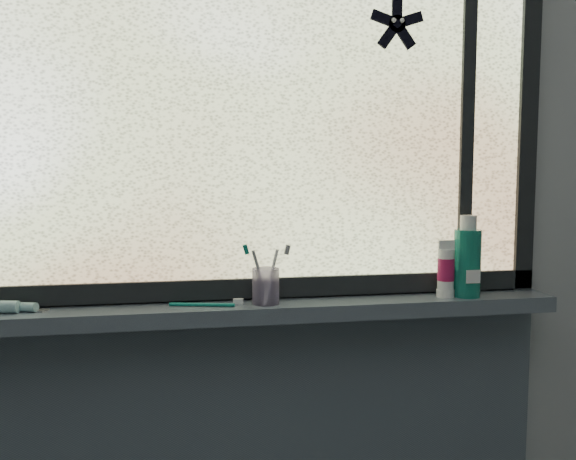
{
  "coord_description": "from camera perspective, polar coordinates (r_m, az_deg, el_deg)",
  "views": [
    {
      "loc": [
        -0.17,
        -0.33,
        1.36
      ],
      "look_at": [
        0.08,
        1.05,
        1.22
      ],
      "focal_mm": 40.0,
      "sensor_mm": 36.0,
      "label": 1
    }
  ],
  "objects": [
    {
      "name": "mouthwash_bottle",
      "position": [
        1.73,
        15.66,
        -2.25
      ],
      "size": [
        0.08,
        0.08,
        0.18
      ],
      "primitive_type": "cylinder",
      "rotation": [
        0.0,
        0.0,
        0.13
      ],
      "color": "teal",
      "rests_on": "windowsill"
    },
    {
      "name": "toothpaste_tube",
      "position": [
        1.63,
        -23.09,
        -6.28
      ],
      "size": [
        0.17,
        0.08,
        0.03
      ],
      "primitive_type": null,
      "rotation": [
        0.0,
        0.0,
        -0.27
      ],
      "color": "silver",
      "rests_on": "windowsill"
    },
    {
      "name": "frame_mullion",
      "position": [
        1.79,
        15.6,
        10.97
      ],
      "size": [
        0.03,
        0.03,
        1.0
      ],
      "primitive_type": "cube",
      "color": "black",
      "rests_on": "wall_back"
    },
    {
      "name": "starfish_sticker",
      "position": [
        1.73,
        9.65,
        17.62
      ],
      "size": [
        0.15,
        0.02,
        0.15
      ],
      "primitive_type": null,
      "color": "black",
      "rests_on": "window_pane"
    },
    {
      "name": "wall_back",
      "position": [
        1.65,
        -4.27,
        1.87
      ],
      "size": [
        3.0,
        0.01,
        2.5
      ],
      "primitive_type": "cube",
      "color": "#9EA3A8",
      "rests_on": "ground"
    },
    {
      "name": "windowsill",
      "position": [
        1.61,
        -3.92,
        -7.23
      ],
      "size": [
        1.62,
        0.14,
        0.04
      ],
      "primitive_type": "cube",
      "color": "#47525F",
      "rests_on": "wall_back"
    },
    {
      "name": "frame_bottom",
      "position": [
        1.64,
        -4.12,
        -5.16
      ],
      "size": [
        1.6,
        0.03,
        0.05
      ],
      "primitive_type": "cube",
      "color": "black",
      "rests_on": "windowsill"
    },
    {
      "name": "toothbrush_cup",
      "position": [
        1.59,
        -2.0,
        -5.0
      ],
      "size": [
        0.07,
        0.07,
        0.09
      ],
      "primitive_type": "cylinder",
      "rotation": [
        0.0,
        0.0,
        -0.07
      ],
      "color": "#9C8BB8",
      "rests_on": "windowsill"
    },
    {
      "name": "window_pane",
      "position": [
        1.63,
        -4.26,
        11.7
      ],
      "size": [
        1.5,
        0.01,
        1.0
      ],
      "primitive_type": "cube",
      "color": "silver",
      "rests_on": "wall_back"
    },
    {
      "name": "cream_tube",
      "position": [
        1.71,
        13.86,
        -3.2
      ],
      "size": [
        0.05,
        0.05,
        0.11
      ],
      "primitive_type": "cylinder",
      "rotation": [
        0.0,
        0.0,
        -0.23
      ],
      "color": "silver",
      "rests_on": "windowsill"
    },
    {
      "name": "frame_right",
      "position": [
        1.87,
        20.5,
        10.58
      ],
      "size": [
        0.05,
        0.03,
        1.1
      ],
      "primitive_type": "cube",
      "color": "black",
      "rests_on": "wall_back"
    },
    {
      "name": "toothbrush_lying",
      "position": [
        1.58,
        -7.65,
        -6.51
      ],
      "size": [
        0.2,
        0.07,
        0.01
      ],
      "primitive_type": null,
      "rotation": [
        0.0,
        0.0,
        -0.24
      ],
      "color": "#0D7D6C",
      "rests_on": "windowsill"
    }
  ]
}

